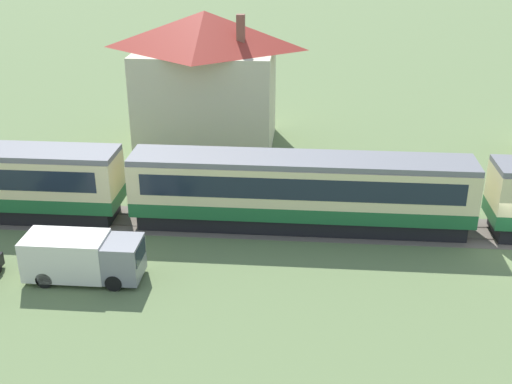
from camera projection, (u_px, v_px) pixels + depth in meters
passenger_train at (305, 189)px, 34.98m from camera, size 96.78×2.99×4.13m
railway_track at (142, 220)px, 36.61m from camera, size 155.51×3.60×0.04m
station_house_red_roof at (206, 77)px, 46.77m from camera, size 10.54×8.25×9.80m
delivery_truck_grey at (83, 257)px, 30.38m from camera, size 5.54×2.11×2.22m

